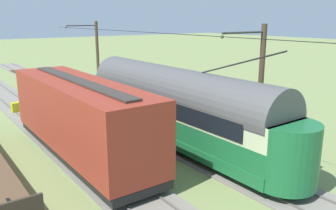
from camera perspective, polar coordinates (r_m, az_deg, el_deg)
name	(u,v)px	position (r m, az deg, el deg)	size (l,w,h in m)	color
ground_plane	(71,148)	(19.96, -15.66, -6.77)	(220.00, 220.00, 0.00)	olive
track_streetcar_siding	(146,129)	(22.32, -3.66, -3.88)	(2.80, 80.00, 0.18)	slate
track_adjacent_siding	(68,145)	(20.22, -15.99, -6.36)	(2.80, 80.00, 0.18)	slate
vintage_streetcar	(175,104)	(19.31, 1.10, 0.10)	(2.65, 17.12, 5.56)	#196033
boxcar_adjacent	(80,117)	(17.84, -14.24, -1.84)	(2.96, 11.95, 3.85)	maroon
catenary_pole_foreground	(97,55)	(34.14, -11.60, 8.02)	(3.10, 0.28, 6.65)	#423323
catenary_pole_mid_near	(259,87)	(18.48, 14.72, 2.93)	(3.10, 0.28, 6.65)	#423323
overhead_wire_run	(211,36)	(16.73, 7.05, 11.17)	(2.90, 42.97, 0.18)	black
switch_stand	(87,85)	(34.23, -13.14, 3.22)	(0.50, 0.30, 1.24)	black
track_end_bumper	(24,107)	(28.52, -22.46, -0.25)	(1.80, 0.60, 0.80)	#B2A519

